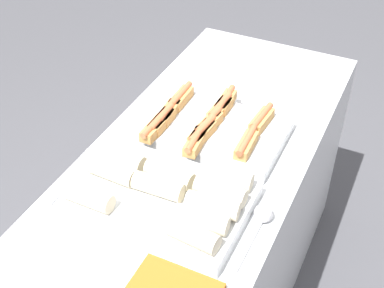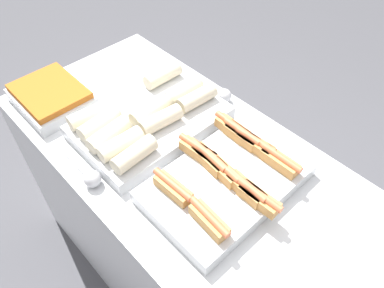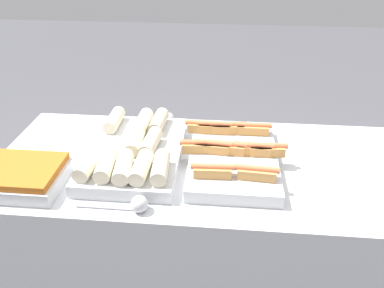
% 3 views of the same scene
% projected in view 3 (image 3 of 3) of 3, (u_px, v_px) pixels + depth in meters
% --- Properties ---
extents(counter, '(1.67, 0.71, 0.90)m').
position_uv_depth(counter, '(207.00, 246.00, 1.67)').
color(counter, silver).
rests_on(counter, ground_plane).
extents(tray_hotdogs, '(0.40, 0.50, 0.10)m').
position_uv_depth(tray_hotdogs, '(232.00, 154.00, 1.42)').
color(tray_hotdogs, silver).
rests_on(tray_hotdogs, counter).
extents(tray_wraps, '(0.35, 0.52, 0.11)m').
position_uv_depth(tray_wraps, '(135.00, 151.00, 1.43)').
color(tray_wraps, silver).
rests_on(tray_wraps, counter).
extents(tray_side_front, '(0.29, 0.24, 0.07)m').
position_uv_depth(tray_side_front, '(22.00, 176.00, 1.30)').
color(tray_side_front, silver).
rests_on(tray_side_front, counter).
extents(serving_spoon_near, '(0.24, 0.06, 0.06)m').
position_uv_depth(serving_spoon_near, '(136.00, 204.00, 1.19)').
color(serving_spoon_near, silver).
rests_on(serving_spoon_near, counter).
extents(serving_spoon_far, '(0.25, 0.06, 0.06)m').
position_uv_depth(serving_spoon_far, '(166.00, 119.00, 1.70)').
color(serving_spoon_far, silver).
rests_on(serving_spoon_far, counter).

